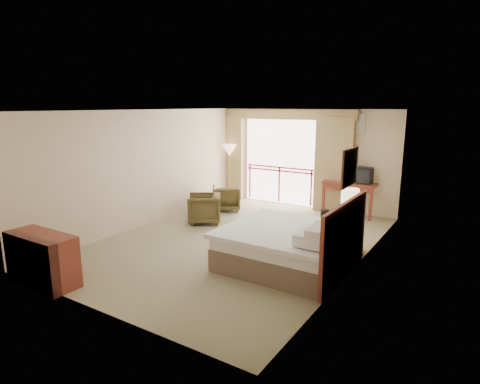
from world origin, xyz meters
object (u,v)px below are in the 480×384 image
Objects in this scene: floor_lamp at (229,152)px; side_table at (200,201)px; nightstand at (347,236)px; dresser at (42,259)px; armchair_near at (204,222)px; desk at (351,189)px; table_lamp at (350,197)px; tv at (363,175)px; bed at (291,245)px; wastebasket at (325,215)px; armchair_far at (226,210)px.

side_table is at bearing -80.69° from floor_lamp.
dresser is at bearing -133.54° from nightstand.
side_table reaches higher than armchair_near.
desk is 0.80× the size of floor_lamp.
side_table is at bearing 169.76° from nightstand.
table_lamp is 4.19m from side_table.
desk is 0.50m from tv.
nightstand is (0.63, 1.22, -0.07)m from bed.
desk is (-0.17, 3.97, 0.30)m from bed.
desk is 1.13m from wastebasket.
nightstand is 2.14m from wastebasket.
dresser is (-3.62, -4.02, 0.10)m from nightstand.
floor_lamp reaches higher than wastebasket.
armchair_near is at bearing -45.09° from side_table.
floor_lamp is 6.58m from dresser.
armchair_near is 0.62× the size of dresser.
armchair_near is (-3.55, 0.09, -0.31)m from nightstand.
wastebasket is at bearing -11.02° from floor_lamp.
tv reaches higher than armchair_far.
tv is 1.62× the size of wastebasket.
wastebasket is 6.34m from dresser.
table_lamp is (0.63, 1.27, 0.71)m from bed.
floor_lamp reaches higher than bed.
bed is 5.35m from floor_lamp.
dresser is at bearing -131.72° from table_lamp.
floor_lamp reaches higher than table_lamp.
desk reaches higher than wastebasket.
wastebasket is 3.20m from side_table.
side_table is (-4.09, 0.63, 0.05)m from nightstand.
desk is at bearing 168.98° from armchair_far.
bed reaches higher than armchair_far.
side_table is (-3.59, -2.05, -0.71)m from tv.
bed is 4.09m from armchair_far.
bed is 4.02× the size of side_table.
armchair_far is at bearing 160.85° from table_lamp.
desk is (-0.80, 2.75, 0.37)m from nightstand.
table_lamp is at bearing 88.53° from nightstand.
bed reaches higher than armchair_near.
side_table is at bearing -158.34° from wastebasket.
bed is at bearing -94.16° from tv.
armchair_near is at bearing 93.37° from dresser.
tv reaches higher than wastebasket.
desk reaches higher than armchair_near.
wastebasket is (-0.50, 3.03, -0.24)m from bed.
armchair_near is (-3.05, -2.60, -1.07)m from tv.
desk is at bearing 70.94° from wastebasket.
tv is (0.30, -0.06, 0.39)m from desk.
tv is at bearing 100.72° from table_lamp.
wastebasket is at bearing 21.66° from side_table.
wastebasket is at bearing 99.31° from bed.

